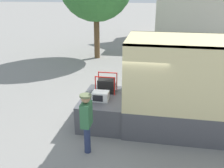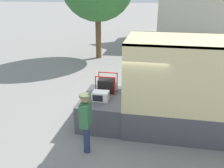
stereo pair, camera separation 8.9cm
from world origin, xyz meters
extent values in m
plane|color=gray|center=(0.00, 0.00, 0.00)|extent=(160.00, 160.00, 0.00)
cube|color=#4C4C51|center=(2.40, 0.00, 0.46)|extent=(4.80, 2.21, 0.92)
cube|color=beige|center=(2.40, 1.08, 1.95)|extent=(4.80, 0.06, 2.05)
cube|color=beige|center=(2.40, -1.08, 1.95)|extent=(4.80, 0.06, 2.05)
cube|color=beige|center=(2.40, 0.00, 2.94)|extent=(4.80, 2.21, 0.06)
cylinder|color=yellow|center=(1.48, 0.44, 1.09)|extent=(0.27, 0.27, 0.34)
cube|color=#B2A893|center=(2.88, -0.60, 1.06)|extent=(0.44, 0.32, 0.28)
cube|color=#4C4C51|center=(-0.74, 0.00, 0.46)|extent=(1.49, 2.10, 0.92)
cube|color=white|center=(-0.80, -0.33, 1.07)|extent=(0.52, 0.37, 0.31)
cube|color=black|center=(-0.85, -0.52, 1.07)|extent=(0.33, 0.01, 0.21)
cube|color=black|center=(-0.76, 0.43, 1.15)|extent=(0.56, 0.42, 0.47)
cylinder|color=slate|center=(-0.53, 0.43, 1.18)|extent=(0.21, 0.23, 0.23)
cylinder|color=red|center=(-1.09, 0.19, 1.24)|extent=(0.04, 0.04, 0.65)
cylinder|color=red|center=(-0.42, 0.19, 1.24)|extent=(0.04, 0.04, 0.65)
cylinder|color=red|center=(-1.09, 0.68, 1.24)|extent=(0.04, 0.04, 0.65)
cylinder|color=red|center=(-0.42, 0.68, 1.24)|extent=(0.04, 0.04, 0.65)
cylinder|color=red|center=(-0.76, 0.19, 1.55)|extent=(0.66, 0.04, 0.04)
cylinder|color=red|center=(-0.76, 0.68, 1.55)|extent=(0.66, 0.04, 0.04)
cylinder|color=navy|center=(-0.85, -1.84, 0.43)|extent=(0.18, 0.18, 0.85)
cube|color=#336B42|center=(-0.85, -1.84, 1.19)|extent=(0.24, 0.44, 0.68)
sphere|color=tan|center=(-0.85, -1.84, 1.65)|extent=(0.23, 0.23, 0.23)
cylinder|color=#606B47|center=(-0.85, -1.84, 1.73)|extent=(0.32, 0.32, 0.06)
cube|color=beige|center=(4.58, 15.95, 2.81)|extent=(7.77, 6.68, 5.63)
cylinder|color=brown|center=(-2.97, 8.33, 1.29)|extent=(0.36, 0.36, 2.59)
camera|label=1|loc=(0.87, -7.55, 4.32)|focal=40.00mm
camera|label=2|loc=(0.96, -7.54, 4.32)|focal=40.00mm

